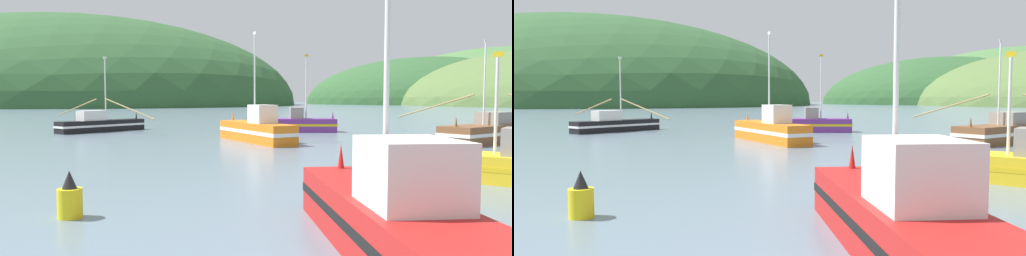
% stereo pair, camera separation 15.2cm
% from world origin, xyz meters
% --- Properties ---
extents(hill_far_right, '(114.49, 91.59, 43.43)m').
position_xyz_m(hill_far_right, '(38.85, 237.77, 0.00)').
color(hill_far_right, '#2D562D').
rests_on(hill_far_right, ground).
extents(hill_far_center, '(202.67, 162.13, 74.70)m').
position_xyz_m(hill_far_center, '(-119.85, 189.13, 0.00)').
color(hill_far_center, '#2D562D').
rests_on(hill_far_center, ground).
extents(fishing_boat_red, '(4.71, 9.40, 5.67)m').
position_xyz_m(fishing_boat_red, '(7.14, 12.18, 0.82)').
color(fishing_boat_red, red).
rests_on(fishing_boat_red, ground).
extents(fishing_boat_yellow, '(7.38, 4.82, 5.09)m').
position_xyz_m(fishing_boat_yellow, '(11.56, 22.54, 0.67)').
color(fishing_boat_yellow, gold).
rests_on(fishing_boat_yellow, ground).
extents(fishing_boat_brown, '(12.04, 10.88, 7.40)m').
position_xyz_m(fishing_boat_brown, '(15.82, 40.00, 0.79)').
color(fishing_boat_brown, brown).
rests_on(fishing_boat_brown, ground).
extents(fishing_boat_orange, '(7.21, 8.20, 8.13)m').
position_xyz_m(fishing_boat_orange, '(-1.02, 36.90, 0.89)').
color(fishing_boat_orange, orange).
rests_on(fishing_boat_orange, ground).
extents(fishing_boat_purple, '(6.55, 3.66, 7.33)m').
position_xyz_m(fishing_boat_purple, '(1.18, 47.71, 0.77)').
color(fishing_boat_purple, '#6B2D84').
rests_on(fishing_boat_purple, ground).
extents(fishing_boat_black, '(14.11, 8.68, 7.19)m').
position_xyz_m(fishing_boat_black, '(-17.78, 43.93, 0.73)').
color(fishing_boat_black, black).
rests_on(fishing_boat_black, ground).
extents(channel_buoy, '(0.67, 0.67, 1.32)m').
position_xyz_m(channel_buoy, '(-1.41, 13.94, 0.53)').
color(channel_buoy, yellow).
rests_on(channel_buoy, ground).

